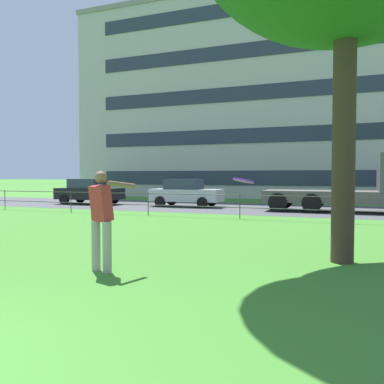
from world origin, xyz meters
TOP-DOWN VIEW (x-y plane):
  - street_strip at (0.00, 19.31)m, footprint 80.00×7.63m
  - park_fence at (0.00, 13.95)m, footprint 33.16×0.04m
  - person_thrower at (-0.04, 4.34)m, footprint 0.68×0.74m
  - frisbee at (2.85, 3.24)m, footprint 0.38×0.38m
  - car_black_left at (-10.73, 18.78)m, footprint 4.05×1.91m
  - car_silver_far_right at (-4.50, 19.15)m, footprint 4.03×1.86m
  - flatbed_truck_far_left at (4.89, 18.73)m, footprint 7.32×2.46m
  - apartment_building_background at (-0.71, 34.80)m, footprint 35.09×14.46m

SIDE VIEW (x-z plane):
  - street_strip at x=0.00m, z-range 0.00..0.01m
  - park_fence at x=0.00m, z-range 0.17..1.17m
  - car_black_left at x=-10.73m, z-range 0.01..1.55m
  - car_silver_far_right at x=-4.50m, z-range 0.01..1.55m
  - person_thrower at x=-0.04m, z-range 0.08..1.89m
  - flatbed_truck_far_left at x=4.89m, z-range -0.16..2.59m
  - frisbee at x=2.85m, z-range 1.63..1.71m
  - apartment_building_background at x=-0.71m, z-range 0.00..16.08m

